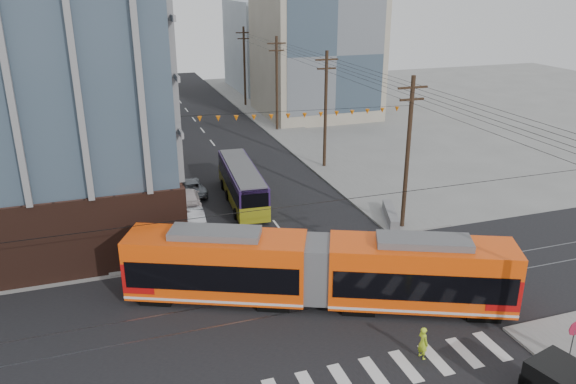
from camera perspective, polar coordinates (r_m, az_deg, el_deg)
The scene contains 14 objects.
ground at distance 29.69m, azimuth 7.54°, elevation -14.08°, with size 160.00×160.00×0.00m, color slate.
bg_bldg_nw_near at distance 74.32m, azimuth -23.60°, elevation 12.93°, with size 18.00×16.00×18.00m, color #8C99A5.
bg_bldg_ne_near at distance 75.37m, azimuth 2.78°, elevation 13.88°, with size 14.00×14.00×16.00m, color gray.
bg_bldg_nw_far at distance 93.97m, azimuth -21.04°, elevation 15.16°, with size 16.00×18.00×20.00m, color gray.
bg_bldg_ne_far at distance 94.87m, azimuth -0.60°, elevation 14.68°, with size 16.00×16.00×14.00m, color #8C99A5.
utility_pole_far at distance 80.97m, azimuth -4.44°, elevation 12.53°, with size 0.30×0.30×11.00m, color black.
streetcar at distance 30.97m, azimuth 2.98°, elevation -7.94°, with size 21.00×2.95×4.05m, color #F84A0A, non-canonical shape.
city_bus at distance 45.42m, azimuth -4.70°, elevation 0.87°, with size 2.32×10.69×3.03m, color #2F1B4F, non-canonical shape.
parked_car_silver at distance 41.00m, azimuth -9.78°, elevation -2.69°, with size 1.68×4.83×1.59m, color #B8BABF.
parked_car_white at distance 45.05m, azimuth -10.25°, elevation -0.63°, with size 2.08×5.11×1.48m, color silver.
parked_car_grey at distance 47.80m, azimuth -9.96°, elevation 0.54°, with size 2.16×4.69×1.30m, color slate.
pedestrian at distance 28.13m, azimuth 13.55°, elevation -14.66°, with size 0.61×0.40×1.67m, color #BFE028.
stop_sign at distance 29.34m, azimuth 26.81°, elevation -13.96°, with size 0.76×0.76×2.49m, color #A71735, non-canonical shape.
jersey_barrier at distance 42.61m, azimuth 10.37°, elevation -2.34°, with size 0.98×4.36×0.87m, color gray.
Camera 1 is at (-11.33, -21.68, 16.82)m, focal length 35.00 mm.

